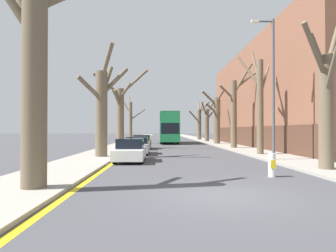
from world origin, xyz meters
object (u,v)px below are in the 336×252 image
street_tree_right_2 (235,110)px  parked_car_2 (142,142)px  street_tree_left_3 (131,121)px  traffic_bollard (272,165)px  street_tree_right_0 (326,99)px  parked_car_0 (130,151)px  street_tree_right_1 (260,102)px  street_tree_left_0 (34,71)px  street_tree_left_1 (102,108)px  parked_car_1 (137,146)px  street_tree_right_5 (199,122)px  street_tree_right_4 (207,123)px  street_tree_left_2 (120,112)px  double_decker_bus (169,126)px  street_tree_right_3 (217,118)px  lamp_post (272,82)px

street_tree_right_2 → parked_car_2: bearing=179.0°
street_tree_left_3 → traffic_bollard: size_ratio=7.15×
street_tree_left_3 → street_tree_right_0: street_tree_right_0 is taller
street_tree_right_2 → parked_car_0: 15.31m
street_tree_right_1 → street_tree_left_0: bearing=-131.8°
street_tree_left_1 → street_tree_right_2: street_tree_right_2 is taller
parked_car_1 → traffic_bollard: parked_car_1 is taller
parked_car_1 → parked_car_2: (-0.00, 6.39, 0.02)m
street_tree_right_0 → street_tree_right_5: 42.59m
street_tree_left_1 → street_tree_right_4: bearing=67.0°
street_tree_left_2 → street_tree_right_1: 14.25m
street_tree_left_1 → street_tree_right_1: 11.53m
street_tree_right_2 → double_decker_bus: bearing=115.7°
street_tree_right_3 → street_tree_right_4: bearing=89.1°
street_tree_right_3 → street_tree_right_1: bearing=-90.0°
street_tree_left_0 → street_tree_right_1: (11.41, 12.75, 0.23)m
street_tree_right_2 → street_tree_right_4: (0.08, 17.55, -0.79)m
street_tree_right_4 → parked_car_0: 30.84m
street_tree_right_5 → parked_car_2: street_tree_right_5 is taller
double_decker_bus → parked_car_2: 13.20m
street_tree_right_1 → street_tree_right_2: 7.66m
double_decker_bus → lamp_post: bearing=-77.7°
street_tree_left_1 → lamp_post: 11.01m
street_tree_right_3 → street_tree_left_3: bearing=167.1°
street_tree_right_2 → parked_car_1: size_ratio=2.13×
street_tree_left_3 → traffic_bollard: 31.00m
parked_car_1 → traffic_bollard: size_ratio=4.18×
parked_car_2 → lamp_post: bearing=-55.0°
street_tree_left_1 → traffic_bollard: (8.41, -8.30, -2.89)m
street_tree_left_2 → street_tree_right_4: 20.40m
street_tree_left_1 → parked_car_0: street_tree_left_1 is taller
street_tree_left_0 → double_decker_bus: (5.26, 33.27, -1.29)m
street_tree_left_1 → traffic_bollard: 12.16m
street_tree_right_0 → double_decker_bus: street_tree_right_0 is taller
street_tree_left_3 → street_tree_right_3: (11.51, -2.63, 0.28)m
street_tree_right_4 → parked_car_0: bearing=-107.8°
street_tree_right_5 → traffic_bollard: (-2.93, -44.04, -2.98)m
street_tree_right_0 → street_tree_left_2: bearing=124.0°
parked_car_0 → traffic_bollard: 8.77m
lamp_post → street_tree_right_3: bearing=88.0°
street_tree_left_0 → lamp_post: bearing=38.2°
street_tree_left_1 → parked_car_2: (2.11, 9.69, -2.70)m
double_decker_bus → parked_car_1: size_ratio=2.62×
street_tree_left_1 → double_decker_bus: 23.01m
street_tree_right_1 → street_tree_right_5: street_tree_right_1 is taller
street_tree_left_3 → street_tree_right_2: size_ratio=0.80×
street_tree_left_2 → street_tree_right_0: size_ratio=1.00×
street_tree_right_2 → street_tree_left_3: bearing=134.3°
street_tree_right_1 → lamp_post: 4.49m
traffic_bollard → street_tree_left_0: bearing=-163.0°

